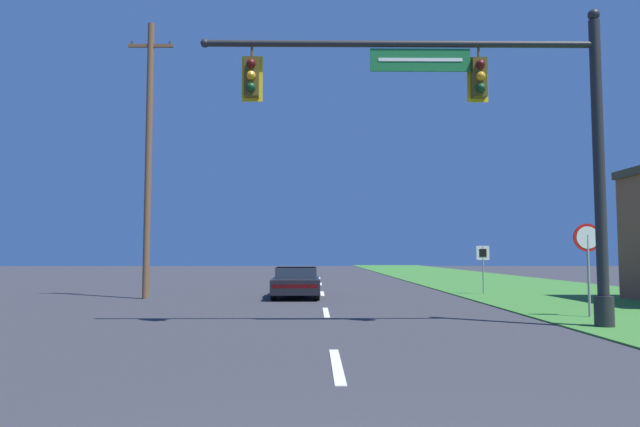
{
  "coord_description": "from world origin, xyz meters",
  "views": [
    {
      "loc": [
        -0.35,
        -2.92,
        1.71
      ],
      "look_at": [
        0.0,
        31.76,
        4.2
      ],
      "focal_mm": 32.0,
      "sensor_mm": 36.0,
      "label": 1
    }
  ],
  "objects_px": {
    "stop_sign": "(588,249)",
    "route_sign_post": "(483,259)",
    "signal_mast": "(498,130)",
    "utility_pole_near": "(149,155)",
    "car_ahead": "(296,282)"
  },
  "relations": [
    {
      "from": "stop_sign",
      "to": "utility_pole_near",
      "type": "xyz_separation_m",
      "value": [
        -13.9,
        6.81,
        3.74
      ]
    },
    {
      "from": "stop_sign",
      "to": "route_sign_post",
      "type": "bearing_deg",
      "value": 91.44
    },
    {
      "from": "route_sign_post",
      "to": "utility_pole_near",
      "type": "height_order",
      "value": "utility_pole_near"
    },
    {
      "from": "signal_mast",
      "to": "stop_sign",
      "type": "xyz_separation_m",
      "value": [
        3.04,
        2.05,
        -2.78
      ]
    },
    {
      "from": "signal_mast",
      "to": "utility_pole_near",
      "type": "relative_size",
      "value": 0.89
    },
    {
      "from": "signal_mast",
      "to": "utility_pole_near",
      "type": "height_order",
      "value": "utility_pole_near"
    },
    {
      "from": "car_ahead",
      "to": "route_sign_post",
      "type": "height_order",
      "value": "route_sign_post"
    },
    {
      "from": "signal_mast",
      "to": "stop_sign",
      "type": "bearing_deg",
      "value": 33.96
    },
    {
      "from": "route_sign_post",
      "to": "utility_pole_near",
      "type": "xyz_separation_m",
      "value": [
        -13.68,
        -2.06,
        4.08
      ]
    },
    {
      "from": "signal_mast",
      "to": "stop_sign",
      "type": "height_order",
      "value": "signal_mast"
    },
    {
      "from": "signal_mast",
      "to": "stop_sign",
      "type": "distance_m",
      "value": 4.61
    },
    {
      "from": "route_sign_post",
      "to": "stop_sign",
      "type": "bearing_deg",
      "value": -88.56
    },
    {
      "from": "stop_sign",
      "to": "route_sign_post",
      "type": "height_order",
      "value": "stop_sign"
    },
    {
      "from": "signal_mast",
      "to": "route_sign_post",
      "type": "relative_size",
      "value": 4.77
    },
    {
      "from": "stop_sign",
      "to": "route_sign_post",
      "type": "xyz_separation_m",
      "value": [
        -0.22,
        8.87,
        -0.34
      ]
    }
  ]
}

